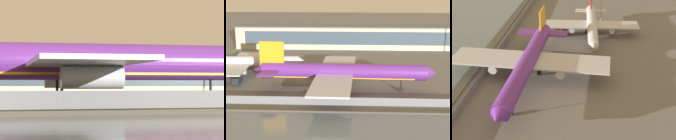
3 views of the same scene
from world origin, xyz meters
The scene contains 8 objects.
ground_plane centered at (0.00, 0.00, 0.00)m, with size 500.00×500.00×0.00m, color #66635E.
shoreline_seawall centered at (0.00, -20.50, 0.25)m, with size 320.00×3.00×0.50m.
perimeter_fence centered at (0.00, -16.00, 1.12)m, with size 280.00×0.10×2.24m.
cargo_jet_purple centered at (4.11, -2.13, 5.65)m, with size 55.21×47.67×14.80m.
passenger_jet_silver centered at (-30.69, 14.99, 4.44)m, with size 42.04×36.36×11.64m.
baggage_tug centered at (-3.02, -13.01, 0.81)m, with size 3.56×2.62×1.80m.
ops_van centered at (-29.40, 3.14, 1.28)m, with size 2.29×5.28×2.48m.
terminal_building centered at (8.47, 68.98, 5.39)m, with size 114.12×15.89×10.76m.
Camera 2 is at (8.81, -110.89, 33.58)m, focal length 60.00 mm.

